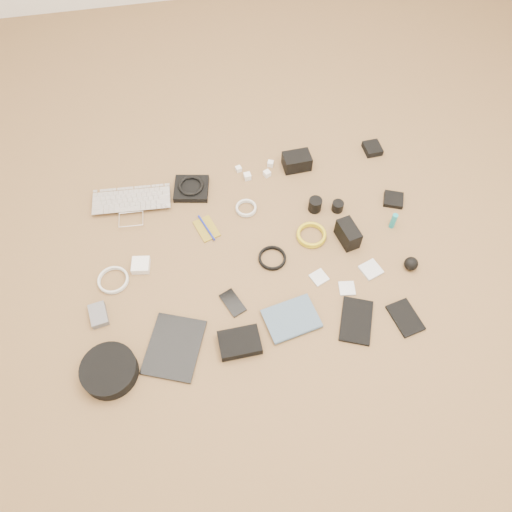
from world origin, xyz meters
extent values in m
cube|color=brown|center=(0.00, 0.00, -0.02)|extent=(4.00, 4.00, 0.04)
imported|color=silver|center=(-0.50, 0.35, 0.01)|extent=(0.37, 0.27, 0.03)
cube|color=black|center=(-0.22, 0.42, 0.01)|extent=(0.18, 0.18, 0.03)
torus|color=black|center=(-0.22, 0.42, 0.04)|extent=(0.12, 0.12, 0.01)
cube|color=white|center=(0.02, 0.50, 0.01)|extent=(0.03, 0.03, 0.02)
cube|color=white|center=(0.05, 0.44, 0.01)|extent=(0.03, 0.03, 0.03)
cube|color=white|center=(0.18, 0.50, 0.01)|extent=(0.04, 0.04, 0.03)
cube|color=white|center=(0.15, 0.44, 0.01)|extent=(0.04, 0.04, 0.03)
cube|color=black|center=(0.30, 0.47, 0.04)|extent=(0.13, 0.09, 0.07)
cube|color=black|center=(0.69, 0.51, 0.02)|extent=(0.08, 0.09, 0.03)
cube|color=olive|center=(-0.18, 0.19, 0.00)|extent=(0.12, 0.14, 0.01)
cylinder|color=#121E98|center=(-0.18, 0.19, 0.01)|extent=(0.06, 0.15, 0.01)
torus|color=silver|center=(0.02, 0.26, 0.01)|extent=(0.11, 0.11, 0.01)
cylinder|color=black|center=(0.32, 0.21, 0.03)|extent=(0.07, 0.07, 0.06)
cylinder|color=black|center=(0.42, 0.18, 0.02)|extent=(0.06, 0.06, 0.05)
cube|color=black|center=(0.69, 0.18, 0.01)|extent=(0.11, 0.11, 0.02)
cube|color=white|center=(-0.48, 0.04, 0.02)|extent=(0.08, 0.08, 0.03)
torus|color=silver|center=(-0.60, -0.01, 0.01)|extent=(0.15, 0.15, 0.01)
torus|color=black|center=(0.08, -0.02, 0.01)|extent=(0.16, 0.16, 0.01)
torus|color=gold|center=(0.27, 0.06, 0.01)|extent=(0.17, 0.17, 0.01)
cube|color=black|center=(0.42, 0.01, 0.05)|extent=(0.09, 0.13, 0.09)
cylinder|color=teal|center=(0.64, 0.05, 0.04)|extent=(0.03, 0.03, 0.08)
cube|color=#5D5E63|center=(-0.66, -0.16, 0.01)|extent=(0.08, 0.11, 0.03)
cube|color=black|center=(-0.38, -0.35, 0.01)|extent=(0.28, 0.31, 0.01)
cube|color=black|center=(-0.12, -0.20, 0.00)|extent=(0.10, 0.13, 0.01)
cube|color=silver|center=(0.25, -0.15, 0.00)|extent=(0.08, 0.08, 0.01)
cube|color=silver|center=(0.35, -0.22, 0.00)|extent=(0.07, 0.07, 0.01)
cube|color=silver|center=(0.48, -0.16, 0.01)|extent=(0.10, 0.10, 0.01)
sphere|color=black|center=(0.64, -0.17, 0.03)|extent=(0.06, 0.06, 0.06)
cylinder|color=black|center=(-0.62, -0.40, 0.03)|extent=(0.22, 0.22, 0.06)
cube|color=black|center=(-0.13, -0.38, 0.02)|extent=(0.16, 0.12, 0.04)
imported|color=#41576E|center=(0.11, -0.39, 0.01)|extent=(0.23, 0.19, 0.02)
cube|color=black|center=(0.35, -0.37, 0.01)|extent=(0.18, 0.22, 0.01)
cube|color=black|center=(0.54, -0.40, 0.01)|extent=(0.13, 0.17, 0.01)
camera|label=1|loc=(-0.20, -1.12, 1.82)|focal=35.00mm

